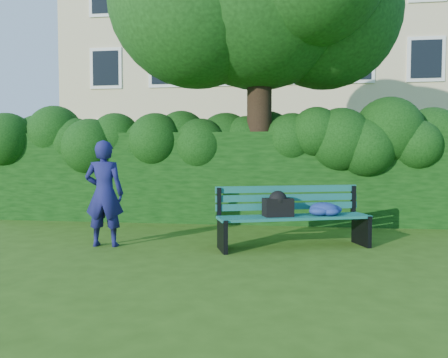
# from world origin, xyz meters

# --- Properties ---
(ground) EXTENTS (80.00, 80.00, 0.00)m
(ground) POSITION_xyz_m (0.00, 0.00, 0.00)
(ground) COLOR #305113
(ground) RESTS_ON ground
(apartment_building) EXTENTS (16.00, 8.08, 12.00)m
(apartment_building) POSITION_xyz_m (-0.00, 13.99, 6.00)
(apartment_building) COLOR beige
(apartment_building) RESTS_ON ground
(hedge) EXTENTS (10.00, 1.00, 1.80)m
(hedge) POSITION_xyz_m (0.00, 2.20, 0.90)
(hedge) COLOR black
(hedge) RESTS_ON ground
(park_bench) EXTENTS (2.28, 1.25, 0.89)m
(park_bench) POSITION_xyz_m (1.19, -0.22, 0.51)
(park_bench) COLOR #11574D
(park_bench) RESTS_ON ground
(man_reading) EXTENTS (0.60, 0.42, 1.57)m
(man_reading) POSITION_xyz_m (-1.63, -0.53, 0.78)
(man_reading) COLOR #181954
(man_reading) RESTS_ON ground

